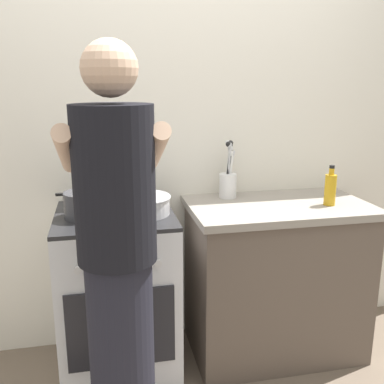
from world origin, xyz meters
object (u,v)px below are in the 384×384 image
at_px(stove_range, 118,294).
at_px(utensil_crock, 228,180).
at_px(person, 118,268).
at_px(oil_bottle, 330,189).
at_px(mixing_bowl, 142,204).
at_px(pot, 86,205).

relative_size(stove_range, utensil_crock, 2.71).
height_order(stove_range, utensil_crock, utensil_crock).
relative_size(stove_range, person, 0.53).
height_order(utensil_crock, oil_bottle, utensil_crock).
xyz_separation_m(utensil_crock, person, (-0.67, -0.79, -0.15)).
relative_size(utensil_crock, oil_bottle, 1.51).
xyz_separation_m(stove_range, utensil_crock, (0.66, 0.20, 0.56)).
relative_size(stove_range, mixing_bowl, 3.07).
relative_size(stove_range, pot, 3.25).
xyz_separation_m(stove_range, oil_bottle, (1.16, -0.08, 0.54)).
relative_size(pot, person, 0.16).
bearing_deg(utensil_crock, pot, -164.01).
height_order(oil_bottle, person, person).
distance_m(pot, oil_bottle, 1.30).
distance_m(utensil_crock, person, 1.05).
distance_m(oil_bottle, person, 1.28).
bearing_deg(mixing_bowl, utensil_crock, 23.82).
xyz_separation_m(pot, utensil_crock, (0.80, 0.23, 0.04)).
relative_size(mixing_bowl, oil_bottle, 1.33).
height_order(pot, mixing_bowl, pot).
height_order(pot, person, person).
xyz_separation_m(stove_range, mixing_bowl, (0.14, -0.03, 0.50)).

